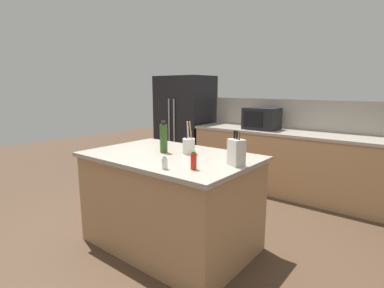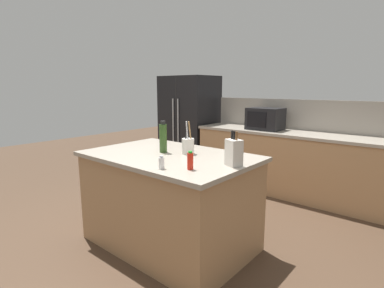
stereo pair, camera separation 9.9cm
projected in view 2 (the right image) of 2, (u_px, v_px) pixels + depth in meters
ground_plane at (170, 243)px, 3.08m from camera, size 14.00×14.00×0.00m
back_counter_run at (287, 163)px, 4.45m from camera, size 2.89×0.66×0.94m
wall_backsplash at (299, 115)px, 4.56m from camera, size 2.85×0.03×0.46m
kitchen_island at (169, 200)px, 2.99m from camera, size 1.65×1.07×0.94m
refrigerator at (189, 124)px, 5.66m from camera, size 0.97×0.75×1.78m
microwave at (265, 119)px, 4.58m from camera, size 0.50×0.39×0.33m
knife_block at (234, 152)px, 2.45m from camera, size 0.16×0.14×0.29m
utensil_crock at (188, 145)px, 2.91m from camera, size 0.12×0.12×0.32m
salt_shaker at (162, 163)px, 2.37m from camera, size 0.05×0.05×0.11m
hot_sauce_bottle at (190, 161)px, 2.35m from camera, size 0.05×0.05×0.15m
spice_jar_paprika at (236, 155)px, 2.65m from camera, size 0.05×0.05×0.11m
olive_oil_bottle at (163, 138)px, 2.96m from camera, size 0.07×0.07×0.31m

